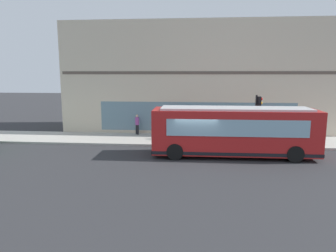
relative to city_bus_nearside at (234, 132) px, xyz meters
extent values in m
plane|color=#2D2D30|center=(-0.52, 2.34, -1.55)|extent=(120.00, 120.00, 0.00)
cube|color=#B2ADA3|center=(4.14, 2.34, -1.48)|extent=(4.12, 40.00, 0.15)
cube|color=beige|center=(9.46, 2.34, 3.15)|extent=(6.53, 22.88, 9.41)
cube|color=brown|center=(6.35, 2.34, 3.62)|extent=(0.36, 22.43, 0.24)
cube|color=slate|center=(6.25, 2.34, 0.05)|extent=(0.12, 16.02, 2.40)
cube|color=red|center=(0.00, -0.02, 0.05)|extent=(2.60, 10.02, 2.70)
cube|color=silver|center=(0.00, -0.02, 1.46)|extent=(2.22, 9.02, 0.12)
cube|color=#8CB2C6|center=(-0.05, 4.96, 0.50)|extent=(2.20, 0.10, 1.20)
cube|color=#8CB2C6|center=(1.27, 0.00, 0.45)|extent=(0.14, 8.20, 1.00)
cube|color=#8CB2C6|center=(-1.27, -0.03, 0.45)|extent=(0.14, 8.20, 1.00)
cube|color=black|center=(0.00, -0.02, -1.12)|extent=(2.64, 10.07, 0.20)
cylinder|color=black|center=(1.11, 3.60, -1.05)|extent=(0.31, 1.00, 1.00)
cylinder|color=black|center=(-1.19, 3.57, -1.05)|extent=(0.31, 1.00, 1.00)
cylinder|color=black|center=(1.18, -3.40, -1.05)|extent=(0.31, 1.00, 1.00)
cylinder|color=black|center=(-1.12, -3.43, -1.05)|extent=(0.31, 1.00, 1.00)
cylinder|color=black|center=(2.58, -1.77, 0.35)|extent=(0.14, 0.14, 3.51)
cube|color=black|center=(2.58, -1.96, 1.56)|extent=(0.32, 0.24, 0.90)
sphere|color=red|center=(2.58, -2.09, 1.84)|extent=(0.20, 0.20, 0.20)
sphere|color=yellow|center=(2.58, -2.09, 1.56)|extent=(0.20, 0.20, 0.20)
sphere|color=green|center=(2.58, -2.09, 1.28)|extent=(0.20, 0.20, 0.20)
cylinder|color=gold|center=(4.61, -1.06, -1.13)|extent=(0.24, 0.24, 0.55)
sphere|color=gold|center=(4.61, -1.06, -0.77)|extent=(0.22, 0.22, 0.22)
cylinder|color=gold|center=(4.61, -1.23, -1.08)|extent=(0.10, 0.12, 0.10)
cylinder|color=gold|center=(4.78, -1.06, -1.08)|extent=(0.12, 0.10, 0.10)
cylinder|color=black|center=(5.57, 7.10, -1.00)|extent=(0.14, 0.14, 0.80)
cylinder|color=black|center=(5.68, 7.24, -1.00)|extent=(0.14, 0.14, 0.80)
cylinder|color=#8C3F8C|center=(5.62, 7.17, -0.29)|extent=(0.32, 0.32, 0.63)
sphere|color=beige|center=(5.62, 7.17, 0.14)|extent=(0.22, 0.22, 0.22)
cylinder|color=#B23338|center=(4.92, 3.30, -0.98)|extent=(0.14, 0.14, 0.85)
cylinder|color=#B23338|center=(4.74, 3.28, -0.98)|extent=(0.14, 0.14, 0.85)
cylinder|color=#3359A5|center=(4.83, 3.29, -0.22)|extent=(0.32, 0.32, 0.67)
sphere|color=beige|center=(4.83, 3.29, 0.23)|extent=(0.23, 0.23, 0.23)
cylinder|color=black|center=(4.19, 4.13, -0.99)|extent=(0.14, 0.14, 0.83)
cylinder|color=black|center=(4.03, 4.04, -0.99)|extent=(0.14, 0.14, 0.83)
cylinder|color=#99994C|center=(4.11, 4.09, -0.25)|extent=(0.32, 0.32, 0.66)
sphere|color=brown|center=(4.11, 4.09, 0.20)|extent=(0.22, 0.22, 0.22)
cube|color=#263F99|center=(3.78, 0.83, -0.95)|extent=(0.44, 0.40, 0.90)
cube|color=#8CB2C6|center=(3.78, 0.62, -0.77)|extent=(0.35, 0.03, 0.30)
camera|label=1|loc=(-19.31, 2.30, 3.60)|focal=33.36mm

